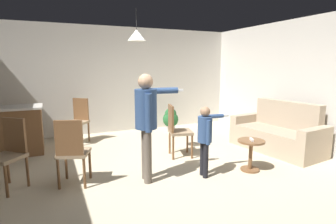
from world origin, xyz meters
TOP-DOWN VIEW (x-y plane):
  - ground at (0.00, 0.00)m, footprint 7.68×7.68m
  - wall_back at (0.00, 3.20)m, footprint 6.40×0.10m
  - wall_right at (3.20, 0.00)m, footprint 0.10×6.40m
  - couch_floral at (2.57, 0.22)m, footprint 1.06×1.89m
  - kitchen_counter at (-2.45, 2.10)m, footprint 1.26×0.66m
  - side_table_by_couch at (1.30, -0.43)m, footprint 0.44×0.44m
  - person_adult at (-0.40, -0.11)m, footprint 0.82×0.47m
  - person_child at (0.48, -0.33)m, footprint 0.60×0.32m
  - dining_chair_by_counter at (0.49, 0.71)m, footprint 0.51×0.51m
  - dining_chair_near_wall at (-1.11, 2.47)m, footprint 0.59×0.59m
  - dining_chair_centre_back at (-2.25, 0.45)m, footprint 0.59×0.59m
  - dining_chair_spare at (-1.44, 0.16)m, footprint 0.54×0.54m
  - potted_plant_corner at (1.20, 2.54)m, footprint 0.41×0.41m
  - spare_remote_on_table at (1.29, -0.45)m, footprint 0.09×0.13m
  - ceiling_light_pendant at (-0.23, 0.85)m, footprint 0.32×0.32m

SIDE VIEW (x-z plane):
  - ground at x=0.00m, z-range 0.00..0.00m
  - side_table_by_couch at x=1.30m, z-range 0.07..0.59m
  - couch_floral at x=2.57m, z-range -0.17..0.83m
  - potted_plant_corner at x=1.20m, z-range 0.03..0.66m
  - kitchen_counter at x=-2.45m, z-range 0.00..0.95m
  - spare_remote_on_table at x=1.29m, z-range 0.52..0.56m
  - dining_chair_by_counter at x=0.49m, z-range 0.05..1.05m
  - dining_chair_near_wall at x=-1.11m, z-range 0.05..1.05m
  - dining_chair_centre_back at x=-2.25m, z-range 0.05..1.05m
  - dining_chair_spare at x=-1.44m, z-range 0.05..1.05m
  - person_child at x=0.48m, z-range 0.14..1.25m
  - person_adult at x=-0.40m, z-range 0.20..1.81m
  - wall_back at x=0.00m, z-range 0.00..2.70m
  - wall_right at x=3.20m, z-range 0.00..2.70m
  - ceiling_light_pendant at x=-0.23m, z-range 1.98..2.53m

